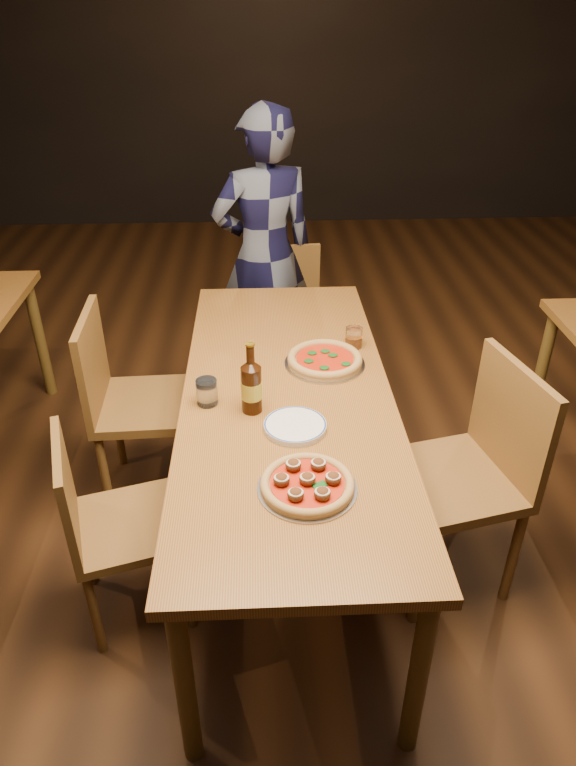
{
  "coord_description": "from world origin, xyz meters",
  "views": [
    {
      "loc": [
        -0.09,
        -2.06,
        2.06
      ],
      "look_at": [
        0.0,
        -0.05,
        0.82
      ],
      "focal_mm": 30.0,
      "sensor_mm": 36.0,
      "label": 1
    }
  ],
  "objects_px": {
    "beer_bottle": "(251,388)",
    "amber_glass": "(354,337)",
    "chair_main_nw": "(129,524)",
    "diner": "(264,255)",
    "pizza_meatball": "(307,484)",
    "pizza_margherita": "(325,360)",
    "chair_main_sw": "(147,403)",
    "table_main": "(287,407)",
    "chair_end": "(289,324)",
    "chair_main_e": "(451,479)",
    "plate_stack": "(295,426)",
    "water_glass": "(207,392)"
  },
  "relations": [
    {
      "from": "amber_glass",
      "to": "pizza_meatball",
      "type": "bearing_deg",
      "value": -106.23
    },
    {
      "from": "amber_glass",
      "to": "diner",
      "type": "height_order",
      "value": "diner"
    },
    {
      "from": "chair_main_e",
      "to": "water_glass",
      "type": "distance_m",
      "value": 0.97
    },
    {
      "from": "chair_end",
      "to": "diner",
      "type": "height_order",
      "value": "diner"
    },
    {
      "from": "chair_main_nw",
      "to": "diner",
      "type": "relative_size",
      "value": 0.53
    },
    {
      "from": "chair_main_sw",
      "to": "amber_glass",
      "type": "distance_m",
      "value": 0.97
    },
    {
      "from": "chair_main_nw",
      "to": "pizza_meatball",
      "type": "xyz_separation_m",
      "value": [
        0.62,
        -0.22,
        0.35
      ]
    },
    {
      "from": "plate_stack",
      "to": "pizza_margherita",
      "type": "bearing_deg",
      "value": 71.79
    },
    {
      "from": "chair_end",
      "to": "chair_main_e",
      "type": "bearing_deg",
      "value": -74.58
    },
    {
      "from": "chair_end",
      "to": "pizza_meatball",
      "type": "relative_size",
      "value": 2.82
    },
    {
      "from": "chair_main_sw",
      "to": "chair_main_e",
      "type": "distance_m",
      "value": 1.36
    },
    {
      "from": "amber_glass",
      "to": "diner",
      "type": "xyz_separation_m",
      "value": [
        -0.37,
        1.0,
        0.0
      ]
    },
    {
      "from": "table_main",
      "to": "diner",
      "type": "height_order",
      "value": "diner"
    },
    {
      "from": "diner",
      "to": "pizza_margherita",
      "type": "bearing_deg",
      "value": 85.52
    },
    {
      "from": "chair_end",
      "to": "pizza_margherita",
      "type": "relative_size",
      "value": 2.64
    },
    {
      "from": "pizza_meatball",
      "to": "chair_main_sw",
      "type": "bearing_deg",
      "value": 125.26
    },
    {
      "from": "pizza_meatball",
      "to": "pizza_margherita",
      "type": "relative_size",
      "value": 0.94
    },
    {
      "from": "chair_end",
      "to": "diner",
      "type": "xyz_separation_m",
      "value": [
        -0.13,
        0.13,
        0.36
      ]
    },
    {
      "from": "pizza_meatball",
      "to": "amber_glass",
      "type": "distance_m",
      "value": 0.95
    },
    {
      "from": "amber_glass",
      "to": "diner",
      "type": "bearing_deg",
      "value": 110.15
    },
    {
      "from": "beer_bottle",
      "to": "diner",
      "type": "xyz_separation_m",
      "value": [
        0.07,
        1.47,
        -0.05
      ]
    },
    {
      "from": "chair_main_nw",
      "to": "amber_glass",
      "type": "xyz_separation_m",
      "value": [
        0.89,
        0.69,
        0.37
      ]
    },
    {
      "from": "pizza_meatball",
      "to": "amber_glass",
      "type": "height_order",
      "value": "amber_glass"
    },
    {
      "from": "table_main",
      "to": "pizza_margherita",
      "type": "xyz_separation_m",
      "value": [
        0.16,
        0.2,
        0.09
      ]
    },
    {
      "from": "chair_end",
      "to": "beer_bottle",
      "type": "height_order",
      "value": "beer_bottle"
    },
    {
      "from": "table_main",
      "to": "amber_glass",
      "type": "bearing_deg",
      "value": 49.28
    },
    {
      "from": "pizza_meatball",
      "to": "pizza_margherita",
      "type": "bearing_deg",
      "value": 80.53
    },
    {
      "from": "beer_bottle",
      "to": "amber_glass",
      "type": "relative_size",
      "value": 2.99
    },
    {
      "from": "chair_main_nw",
      "to": "pizza_meatball",
      "type": "height_order",
      "value": "chair_main_nw"
    },
    {
      "from": "chair_main_e",
      "to": "water_glass",
      "type": "bearing_deg",
      "value": -113.8
    },
    {
      "from": "chair_main_sw",
      "to": "water_glass",
      "type": "bearing_deg",
      "value": -145.6
    },
    {
      "from": "table_main",
      "to": "amber_glass",
      "type": "xyz_separation_m",
      "value": [
        0.3,
        0.35,
        0.12
      ]
    },
    {
      "from": "chair_main_sw",
      "to": "pizza_margherita",
      "type": "xyz_separation_m",
      "value": [
        0.78,
        -0.15,
        0.29
      ]
    },
    {
      "from": "amber_glass",
      "to": "table_main",
      "type": "bearing_deg",
      "value": -130.72
    },
    {
      "from": "chair_main_sw",
      "to": "chair_main_e",
      "type": "xyz_separation_m",
      "value": [
        1.22,
        -0.59,
        0.01
      ]
    },
    {
      "from": "chair_main_e",
      "to": "chair_main_sw",
      "type": "bearing_deg",
      "value": -129.08
    },
    {
      "from": "chair_main_e",
      "to": "pizza_margherita",
      "type": "bearing_deg",
      "value": -147.89
    },
    {
      "from": "chair_main_nw",
      "to": "beer_bottle",
      "type": "relative_size",
      "value": 3.12
    },
    {
      "from": "plate_stack",
      "to": "diner",
      "type": "distance_m",
      "value": 1.59
    },
    {
      "from": "chair_main_nw",
      "to": "beer_bottle",
      "type": "height_order",
      "value": "beer_bottle"
    },
    {
      "from": "chair_main_sw",
      "to": "chair_end",
      "type": "relative_size",
      "value": 1.1
    },
    {
      "from": "diner",
      "to": "beer_bottle",
      "type": "bearing_deg",
      "value": 71.53
    },
    {
      "from": "diner",
      "to": "water_glass",
      "type": "bearing_deg",
      "value": 64.78
    },
    {
      "from": "chair_end",
      "to": "amber_glass",
      "type": "bearing_deg",
      "value": -79.85
    },
    {
      "from": "chair_main_nw",
      "to": "amber_glass",
      "type": "distance_m",
      "value": 1.19
    },
    {
      "from": "plate_stack",
      "to": "water_glass",
      "type": "xyz_separation_m",
      "value": [
        -0.32,
        0.18,
        0.04
      ]
    },
    {
      "from": "diner",
      "to": "pizza_meatball",
      "type": "bearing_deg",
      "value": 77.24
    },
    {
      "from": "diner",
      "to": "chair_main_e",
      "type": "bearing_deg",
      "value": 97.2
    },
    {
      "from": "table_main",
      "to": "chair_main_e",
      "type": "relative_size",
      "value": 2.03
    },
    {
      "from": "plate_stack",
      "to": "diner",
      "type": "height_order",
      "value": "diner"
    }
  ]
}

